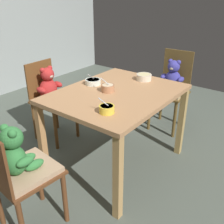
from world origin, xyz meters
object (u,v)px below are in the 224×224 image
Objects in this scene: teddy_chair_near_right at (172,84)px; porridge_bowl_white_far_center at (93,82)px; porridge_bowl_cream_near_right at (144,77)px; dining_table at (116,101)px; teddy_chair_near_left at (19,165)px; porridge_bowl_yellow_near_left at (107,109)px; porridge_bowl_terracotta_center at (108,88)px; teddy_chair_far_center at (50,92)px.

teddy_chair_near_right reaches higher than porridge_bowl_white_far_center.
teddy_chair_near_right is 6.24× the size of porridge_bowl_cream_near_right.
teddy_chair_near_right reaches higher than dining_table.
teddy_chair_near_left is 1.43m from porridge_bowl_cream_near_right.
porridge_bowl_yellow_near_left is 0.82× the size of porridge_bowl_cream_near_right.
teddy_chair_near_right is 1.06m from porridge_bowl_white_far_center.
porridge_bowl_white_far_center is (0.06, 0.22, -0.01)m from porridge_bowl_terracotta_center.
porridge_bowl_white_far_center is (0.40, 0.48, -0.00)m from porridge_bowl_yellow_near_left.
porridge_bowl_terracotta_center reaches higher than teddy_chair_near_left.
porridge_bowl_terracotta_center reaches higher than porridge_bowl_yellow_near_left.
teddy_chair_near_right is 7.65× the size of porridge_bowl_yellow_near_left.
dining_table is 7.35× the size of porridge_bowl_white_far_center.
teddy_chair_near_left is 0.70m from porridge_bowl_yellow_near_left.
porridge_bowl_cream_near_right is at bearing 25.51° from teddy_chair_far_center.
porridge_bowl_white_far_center is at bearing 85.44° from dining_table.
porridge_bowl_cream_near_right is at bearing 2.52° from teddy_chair_near_left.
porridge_bowl_terracotta_center reaches higher than porridge_bowl_cream_near_right.
teddy_chair_far_center is 7.15× the size of porridge_bowl_yellow_near_left.
porridge_bowl_yellow_near_left is at bearing -129.73° from porridge_bowl_white_far_center.
porridge_bowl_white_far_center is (1.02, 0.25, 0.23)m from teddy_chair_near_left.
teddy_chair_far_center is (-1.02, 0.94, 0.00)m from teddy_chair_near_right.
porridge_bowl_cream_near_right is (0.79, 0.17, 0.00)m from porridge_bowl_yellow_near_left.
porridge_bowl_yellow_near_left reaches higher than dining_table.
dining_table is at bearing -60.89° from porridge_bowl_terracotta_center.
teddy_chair_far_center is at bearing 89.08° from porridge_bowl_terracotta_center.
teddy_chair_near_right is 1.07m from porridge_bowl_terracotta_center.
teddy_chair_far_center reaches higher than porridge_bowl_cream_near_right.
teddy_chair_far_center is at bearing 91.61° from dining_table.
teddy_chair_near_left is 0.99m from porridge_bowl_terracotta_center.
porridge_bowl_terracotta_center is 0.23m from porridge_bowl_white_far_center.
porridge_bowl_yellow_near_left is 0.81m from porridge_bowl_cream_near_right.
porridge_bowl_cream_near_right is at bearing -3.31° from dining_table.
porridge_bowl_white_far_center is at bearing 4.19° from teddy_chair_far_center.
teddy_chair_near_left is at bearing -49.76° from teddy_chair_far_center.
porridge_bowl_yellow_near_left reaches higher than porridge_bowl_cream_near_right.
teddy_chair_near_left is 7.04× the size of porridge_bowl_yellow_near_left.
teddy_chair_far_center reaches higher than teddy_chair_near_left.
teddy_chair_near_left is at bearing 177.17° from porridge_bowl_cream_near_right.
teddy_chair_near_left is at bearing 159.06° from porridge_bowl_yellow_near_left.
porridge_bowl_yellow_near_left is (-1.37, -0.13, 0.23)m from teddy_chair_near_right.
porridge_bowl_cream_near_right is at bearing -38.79° from porridge_bowl_white_far_center.
dining_table is at bearing 1.14° from teddy_chair_far_center.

